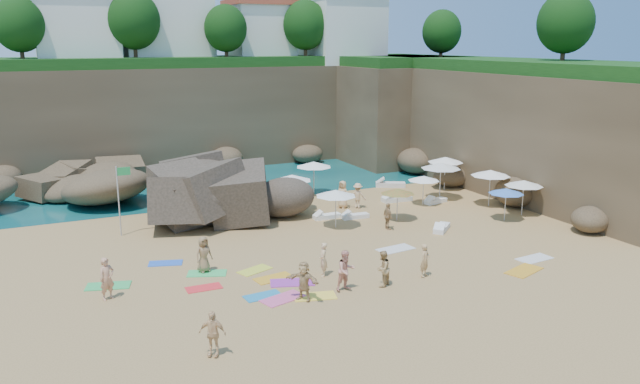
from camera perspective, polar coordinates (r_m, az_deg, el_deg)
name	(u,v)px	position (r m, az deg, el deg)	size (l,w,h in m)	color
ground	(309,248)	(31.22, -0.99, -5.12)	(120.00, 120.00, 0.00)	tan
seawater	(176,153)	(59.11, -13.00, 3.51)	(120.00, 120.00, 0.00)	#0C4751
cliff_back	(210,114)	(54.19, -10.00, 7.04)	(44.00, 8.00, 8.00)	brown
cliff_right	(503,127)	(47.17, 16.42, 5.73)	(8.00, 30.00, 8.00)	brown
cliff_corner	(392,112)	(55.58, 6.63, 7.31)	(10.00, 12.00, 8.00)	brown
rock_promontory	(55,199)	(44.16, -23.05, -0.61)	(12.00, 7.00, 2.00)	brown
clifftop_buildings	(215,26)	(54.89, -9.54, 14.71)	(28.48, 9.48, 7.00)	white
clifftop_trees	(261,25)	(49.48, -5.40, 14.99)	(35.60, 23.82, 4.40)	#11380F
rock_outcrop	(223,211)	(38.27, -8.90, -1.73)	(8.19, 6.14, 3.28)	brown
flag_pole	(120,191)	(34.16, -17.79, 0.05)	(0.73, 0.08, 3.76)	silver
parasol_0	(314,164)	(41.42, -0.58, 2.55)	(2.38, 2.38, 2.25)	silver
parasol_1	(292,178)	(37.49, -2.57, 1.32)	(2.36, 2.36, 2.23)	silver
parasol_2	(441,166)	(40.91, 11.00, 2.39)	(2.57, 2.57, 2.43)	silver
parasol_3	(445,160)	(43.70, 11.40, 2.92)	(2.43, 2.43, 2.30)	silver
parasol_4	(424,178)	(39.37, 9.46, 1.25)	(1.98, 1.98, 1.87)	silver
parasol_6	(398,191)	(35.75, 7.11, 0.07)	(1.97, 1.97, 1.87)	silver
parasol_8	(491,173)	(39.95, 15.34, 1.69)	(2.42, 2.42, 2.29)	silver
parasol_9	(336,193)	(34.05, 1.46, -0.09)	(2.26, 2.26, 2.13)	silver
parasol_10	(506,191)	(36.99, 16.67, 0.08)	(2.00, 2.00, 1.89)	silver
parasol_11	(524,183)	(38.45, 18.15, 0.77)	(2.22, 2.22, 2.10)	silver
lounger_0	(327,216)	(36.21, 0.64, -2.24)	(1.63, 0.54, 0.25)	white
lounger_1	(390,185)	(44.34, 6.46, 0.68)	(2.07, 0.69, 0.32)	silver
lounger_2	(436,201)	(40.35, 10.53, -0.81)	(1.64, 0.55, 0.25)	white
lounger_3	(355,216)	(36.32, 3.24, -2.22)	(1.60, 0.53, 0.25)	white
lounger_4	(397,199)	(40.37, 7.03, -0.64)	(1.96, 0.65, 0.31)	silver
lounger_5	(442,228)	(34.61, 11.07, -3.25)	(1.69, 0.56, 0.26)	white
towel_0	(263,296)	(25.63, -5.26, -9.44)	(1.52, 0.76, 0.03)	teal
towel_1	(283,298)	(25.33, -3.42, -9.69)	(1.78, 0.89, 0.03)	#DD568D
towel_2	(274,278)	(27.40, -4.25, -7.86)	(1.68, 0.84, 0.03)	gold
towel_3	(108,286)	(27.96, -18.79, -8.12)	(1.81, 0.90, 0.03)	green
towel_4	(315,296)	(25.49, -0.47, -9.51)	(1.70, 0.85, 0.03)	yellow
towel_5	(396,249)	(31.20, 6.92, -5.20)	(1.86, 0.93, 0.03)	silver
towel_6	(292,282)	(26.88, -2.55, -8.26)	(1.87, 0.93, 0.03)	purple
towel_7	(204,288)	(26.75, -10.57, -8.61)	(1.47, 0.73, 0.03)	red
towel_8	(166,263)	(29.95, -13.94, -6.33)	(1.53, 0.77, 0.03)	blue
towel_10	(524,271)	(29.62, 18.14, -6.84)	(1.89, 0.95, 0.03)	orange
towel_11	(207,273)	(28.30, -10.29, -7.33)	(1.70, 0.85, 0.03)	#38C563
towel_12	(255,270)	(28.38, -5.98, -7.12)	(1.54, 0.77, 0.03)	#D4DA39
towel_13	(534,259)	(31.35, 19.01, -5.78)	(1.76, 0.88, 0.03)	silver
person_stand_0	(107,279)	(26.33, -18.91, -7.51)	(0.63, 0.42, 1.74)	tan
person_stand_1	(383,269)	(26.36, 5.75, -6.99)	(0.76, 0.59, 1.56)	tan
person_stand_2	(358,196)	(38.33, 3.46, -0.35)	(1.02, 0.42, 1.58)	tan
person_stand_3	(388,216)	(34.18, 6.23, -2.23)	(0.87, 0.36, 1.48)	#A68153
person_stand_4	(343,194)	(38.34, 2.08, -0.22)	(0.84, 0.46, 1.71)	tan
person_stand_5	(227,206)	(36.55, -8.52, -1.26)	(1.37, 0.39, 1.47)	tan
person_stand_6	(323,259)	(27.38, 0.31, -6.18)	(0.55, 0.36, 1.50)	#E5BA82
person_lie_1	(213,351)	(21.30, -9.74, -14.11)	(0.90, 1.54, 0.38)	#E9BB84
person_lie_2	(204,268)	(28.43, -10.54, -6.81)	(0.79, 1.61, 0.43)	olive
person_lie_3	(304,295)	(25.09, -1.49, -9.42)	(1.46, 1.58, 0.42)	tan
person_lie_4	(424,273)	(27.82, 9.53, -7.32)	(0.53, 1.46, 0.35)	tan
person_lie_5	(346,283)	(25.96, 2.37, -8.34)	(0.83, 1.70, 0.64)	tan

